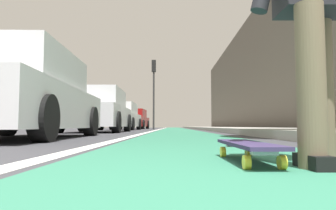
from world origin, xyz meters
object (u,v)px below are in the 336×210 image
parked_car_near (21,97)px  parked_car_mid (97,111)px  parked_car_far (121,117)px  traffic_light (154,82)px  parked_car_end (135,119)px  skateboard (247,146)px

parked_car_near → parked_car_mid: 5.50m
parked_car_far → traffic_light: bearing=-24.5°
parked_car_mid → parked_car_end: 12.96m
parked_car_far → parked_car_end: bearing=0.3°
parked_car_end → parked_car_far: bearing=-179.7°
skateboard → parked_car_mid: 9.46m
parked_car_near → traffic_light: 15.66m
parked_car_near → parked_car_end: 18.46m
parked_car_near → parked_car_far: (11.88, 0.24, 0.02)m
parked_car_mid → parked_car_near: bearing=-179.8°
parked_car_far → parked_car_end: 6.59m
parked_car_near → skateboard: bearing=-138.7°
parked_car_near → parked_car_far: bearing=1.1°
skateboard → parked_car_end: bearing=8.6°
parked_car_near → parked_car_end: (18.46, 0.28, 0.02)m
parked_car_mid → parked_car_far: bearing=1.9°
parked_car_far → parked_car_mid: bearing=-178.1°
parked_car_near → parked_car_end: parked_car_end is taller
parked_car_near → parked_car_far: parked_car_far is taller
parked_car_near → parked_car_mid: bearing=0.2°
traffic_light → parked_car_end: bearing=28.3°
parked_car_end → parked_car_near: bearing=-179.1°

